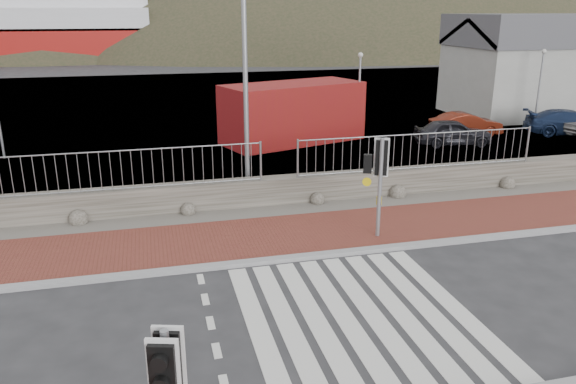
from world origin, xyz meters
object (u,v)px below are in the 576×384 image
object	(u,v)px
shipping_container	(293,113)
car_a	(453,132)
streetlight	(249,42)
car_c	(570,123)
traffic_signal_far	(379,166)
car_b	(466,124)

from	to	relation	value
shipping_container	car_a	bearing A→B (deg)	-38.30
shipping_container	car_a	xyz separation A→B (m)	(7.05, -2.55, -0.78)
streetlight	car_c	distance (m)	18.89
car_c	streetlight	bearing A→B (deg)	128.88
traffic_signal_far	car_b	world-z (taller)	traffic_signal_far
car_b	car_c	xyz separation A→B (m)	(5.22, -1.03, 0.04)
shipping_container	car_a	world-z (taller)	shipping_container
traffic_signal_far	car_a	bearing A→B (deg)	-106.53
car_a	car_b	bearing A→B (deg)	-36.13
traffic_signal_far	streetlight	world-z (taller)	streetlight
car_b	car_c	distance (m)	5.32
streetlight	car_b	world-z (taller)	streetlight
traffic_signal_far	car_c	xyz separation A→B (m)	(14.70, 10.26, -1.44)
car_b	traffic_signal_far	bearing A→B (deg)	142.59
car_a	shipping_container	bearing A→B (deg)	79.48
traffic_signal_far	shipping_container	bearing A→B (deg)	-71.19
car_a	car_c	bearing A→B (deg)	-75.71
traffic_signal_far	car_b	xyz separation A→B (m)	(9.47, 11.28, -1.48)
car_a	traffic_signal_far	bearing A→B (deg)	150.37
car_b	car_c	world-z (taller)	car_c
traffic_signal_far	car_b	distance (m)	14.81
shipping_container	car_b	size ratio (longest dim) A/B	1.87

